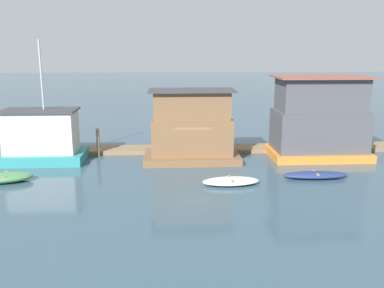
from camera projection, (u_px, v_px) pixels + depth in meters
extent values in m
plane|color=#385160|center=(191.00, 161.00, 29.05)|extent=(200.00, 200.00, 0.00)
cube|color=#846B4C|center=(189.00, 149.00, 31.69)|extent=(33.80, 1.99, 0.30)
cube|color=teal|center=(43.00, 157.00, 28.84)|extent=(5.61, 3.38, 0.65)
cube|color=beige|center=(41.00, 132.00, 28.46)|extent=(4.55, 2.32, 2.77)
cube|color=#38383D|center=(39.00, 110.00, 28.14)|extent=(4.85, 2.62, 0.12)
cylinder|color=#B2B2B7|center=(41.00, 75.00, 27.64)|extent=(0.12, 0.12, 4.50)
cube|color=brown|center=(192.00, 157.00, 29.07)|extent=(6.42, 3.54, 0.49)
cube|color=brown|center=(192.00, 136.00, 28.75)|extent=(5.35, 2.47, 2.42)
cube|color=brown|center=(192.00, 105.00, 28.27)|extent=(5.02, 2.14, 1.81)
cube|color=#38383D|center=(192.00, 90.00, 28.06)|extent=(5.65, 2.77, 0.12)
cube|color=orange|center=(317.00, 153.00, 30.02)|extent=(6.66, 4.06, 0.54)
cube|color=#4C4C51|center=(318.00, 130.00, 29.65)|extent=(6.08, 3.48, 2.74)
cube|color=#4C4C51|center=(321.00, 94.00, 29.09)|extent=(5.66, 3.06, 2.23)
cube|color=brown|center=(322.00, 77.00, 28.83)|extent=(6.38, 3.78, 0.12)
ellipsoid|color=#47844C|center=(6.00, 178.00, 24.44)|extent=(3.22, 2.10, 0.54)
cube|color=#997F60|center=(5.00, 174.00, 24.40)|extent=(0.44, 1.21, 0.08)
ellipsoid|color=white|center=(231.00, 181.00, 24.07)|extent=(3.32, 1.68, 0.36)
cube|color=#997F60|center=(231.00, 179.00, 24.04)|extent=(0.24, 1.24, 0.08)
ellipsoid|color=navy|center=(315.00, 175.00, 25.15)|extent=(3.83, 1.19, 0.40)
cube|color=#997F60|center=(316.00, 173.00, 25.12)|extent=(0.17, 0.96, 0.08)
cylinder|color=brown|center=(171.00, 141.00, 30.20)|extent=(0.24, 0.24, 2.16)
cylinder|color=#846B4C|center=(98.00, 142.00, 29.94)|extent=(0.23, 0.23, 2.08)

